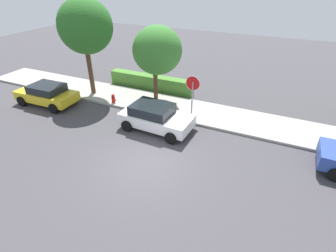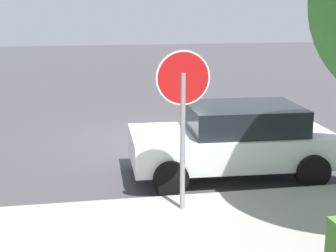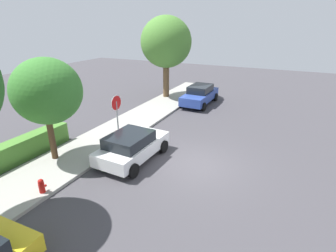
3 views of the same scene
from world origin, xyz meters
name	(u,v)px [view 3 (image 3 of 3)]	position (x,y,z in m)	size (l,w,h in m)	color
ground_plane	(197,164)	(0.00, 0.00, 0.00)	(60.00, 60.00, 0.00)	#423F44
sidewalk_curb	(101,141)	(0.00, 5.63, 0.07)	(32.00, 2.92, 0.14)	#9E9B93
stop_sign	(117,110)	(0.50, 4.76, 1.84)	(0.84, 0.08, 2.66)	gray
parked_car_white	(132,146)	(-0.92, 2.94, 0.74)	(3.95, 2.20, 1.41)	white
parked_car_blue	(200,95)	(9.33, 3.15, 0.78)	(4.55, 2.00, 1.53)	#2D479E
street_tree_near_corner	(166,42)	(9.97, 6.49, 4.65)	(4.19, 4.19, 6.77)	brown
street_tree_far	(47,92)	(-2.40, 6.25, 3.34)	(3.03, 3.03, 4.83)	#513823
fire_hydrant	(42,187)	(-4.78, 4.51, 0.36)	(0.30, 0.22, 0.72)	red
front_yard_hedge	(10,154)	(-3.75, 7.78, 0.52)	(6.38, 0.75, 1.04)	#4C8433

